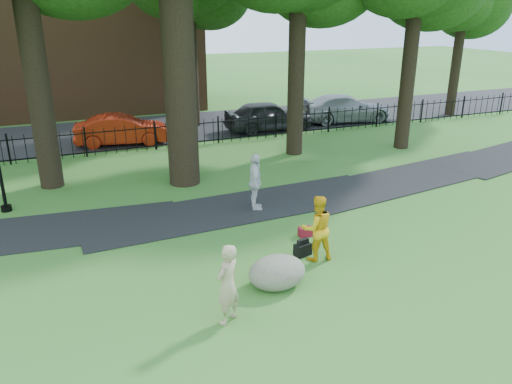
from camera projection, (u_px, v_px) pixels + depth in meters
name	position (u px, v px, depth m)	size (l,w,h in m)	color
ground	(260.00, 268.00, 12.27)	(120.00, 120.00, 0.00)	#306824
footpath	(241.00, 208.00, 16.01)	(36.00, 2.60, 0.03)	black
street	(140.00, 131.00, 26.12)	(80.00, 7.00, 0.02)	black
iron_fence	(155.00, 137.00, 22.45)	(44.00, 0.04, 1.20)	black
brick_building	(39.00, 9.00, 29.52)	(18.00, 8.00, 12.00)	brown
woman	(227.00, 284.00, 9.92)	(0.63, 0.41, 1.72)	tan
man	(317.00, 228.00, 12.46)	(0.83, 0.65, 1.72)	gold
pedestrian	(255.00, 182.00, 15.57)	(1.07, 0.45, 1.83)	silver
boulder	(277.00, 270.00, 11.39)	(1.36, 1.02, 0.79)	#5F5D4F
backpack	(303.00, 249.00, 12.89)	(0.43, 0.27, 0.32)	black
red_bag	(305.00, 232.00, 13.99)	(0.38, 0.24, 0.26)	maroon
red_sedan	(122.00, 130.00, 23.26)	(1.49, 4.27, 1.41)	#A0200C
grey_car	(268.00, 116.00, 25.96)	(1.84, 4.57, 1.56)	black
silver_car	(345.00, 108.00, 27.97)	(2.12, 5.21, 1.51)	gray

